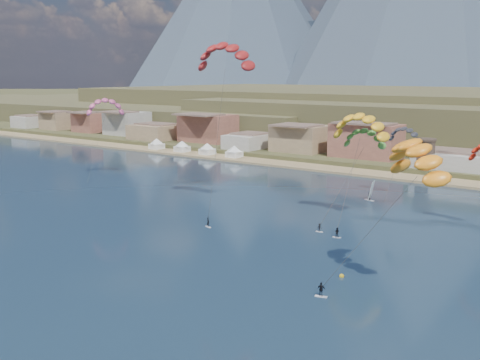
% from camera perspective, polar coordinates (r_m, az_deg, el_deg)
% --- Properties ---
extents(ground, '(2400.00, 2400.00, 0.00)m').
position_cam_1_polar(ground, '(86.14, -13.07, -9.65)').
color(ground, '#0E1F32').
rests_on(ground, ground).
extents(beach, '(2200.00, 12.00, 0.90)m').
position_cam_1_polar(beach, '(171.91, 14.98, 0.35)').
color(beach, tan).
rests_on(beach, ground).
extents(town, '(400.00, 24.00, 12.00)m').
position_cam_1_polar(town, '(202.67, 6.26, 4.33)').
color(town, '#BDB7AF').
rests_on(town, ground).
extents(watchtower, '(5.82, 5.82, 8.60)m').
position_cam_1_polar(watchtower, '(176.69, 17.55, 2.50)').
color(watchtower, '#47382D').
rests_on(watchtower, ground).
extents(beach_tents, '(43.40, 6.40, 5.00)m').
position_cam_1_polar(beach_tents, '(211.51, -4.50, 3.44)').
color(beach_tents, white).
rests_on(beach_tents, ground).
extents(kitesurfer_red, '(13.51, 14.23, 36.37)m').
position_cam_1_polar(kitesurfer_red, '(119.34, -1.47, 12.29)').
color(kitesurfer_red, silver).
rests_on(kitesurfer_red, ground).
extents(kitesurfer_yellow, '(12.09, 15.16, 23.69)m').
position_cam_1_polar(kitesurfer_yellow, '(115.24, 11.61, 5.48)').
color(kitesurfer_yellow, silver).
rests_on(kitesurfer_yellow, ground).
extents(kitesurfer_orange, '(16.22, 14.40, 23.10)m').
position_cam_1_polar(kitesurfer_orange, '(78.22, 16.92, 2.52)').
color(kitesurfer_orange, silver).
rests_on(kitesurfer_orange, ground).
extents(kitesurfer_green, '(9.03, 15.32, 20.92)m').
position_cam_1_polar(kitesurfer_green, '(117.56, 11.95, 4.21)').
color(kitesurfer_green, silver).
rests_on(kitesurfer_green, ground).
extents(distant_kite_pink, '(9.83, 10.63, 23.87)m').
position_cam_1_polar(distant_kite_pink, '(164.48, -12.96, 7.22)').
color(distant_kite_pink, '#262626').
rests_on(distant_kite_pink, ground).
extents(distant_kite_dark, '(8.23, 5.94, 18.35)m').
position_cam_1_polar(distant_kite_dark, '(141.45, 15.69, 4.52)').
color(distant_kite_dark, '#262626').
rests_on(distant_kite_dark, ground).
extents(windsurfer, '(2.79, 2.99, 4.64)m').
position_cam_1_polar(windsurfer, '(138.81, 12.51, -1.36)').
color(windsurfer, silver).
rests_on(windsurfer, ground).
extents(buoy, '(0.70, 0.70, 0.70)m').
position_cam_1_polar(buoy, '(87.27, 9.84, -9.18)').
color(buoy, gold).
rests_on(buoy, ground).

